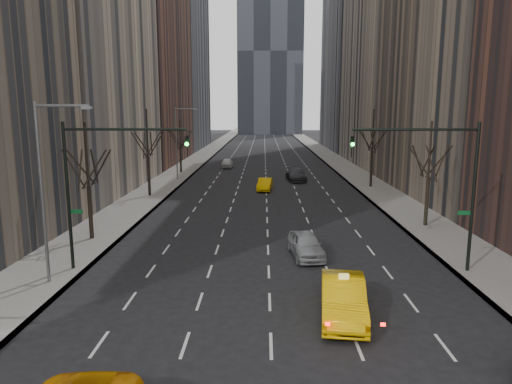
{
  "coord_description": "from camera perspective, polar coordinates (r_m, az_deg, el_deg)",
  "views": [
    {
      "loc": [
        -0.3,
        -11.86,
        8.7
      ],
      "look_at": [
        -0.79,
        17.3,
        3.5
      ],
      "focal_mm": 32.0,
      "sensor_mm": 36.0,
      "label": 1
    }
  ],
  "objects": [
    {
      "name": "bld_left_deep",
      "position": [
        111.96,
        -10.68,
        20.91
      ],
      "size": [
        14.0,
        30.0,
        60.0
      ],
      "primitive_type": "cube",
      "color": "slate",
      "rests_on": "ground"
    },
    {
      "name": "far_car_white",
      "position": [
        70.76,
        -3.64,
        3.62
      ],
      "size": [
        1.77,
        4.27,
        1.45
      ],
      "primitive_type": "imported",
      "rotation": [
        0.0,
        0.0,
        -0.01
      ],
      "color": "silver",
      "rests_on": "ground"
    },
    {
      "name": "tree_lw_d",
      "position": [
        65.12,
        -9.43,
        5.45
      ],
      "size": [
        3.36,
        3.5,
        7.36
      ],
      "color": "black",
      "rests_on": "ground"
    },
    {
      "name": "bld_right_far",
      "position": [
        80.59,
        17.9,
        21.32
      ],
      "size": [
        14.0,
        28.0,
        50.0
      ],
      "primitive_type": "cube",
      "color": "#BCA890",
      "rests_on": "ground"
    },
    {
      "name": "taxi_sedan",
      "position": [
        20.26,
        10.83,
        -12.87
      ],
      "size": [
        2.4,
        5.35,
        1.7
      ],
      "primitive_type": "imported",
      "rotation": [
        0.0,
        0.0,
        -0.12
      ],
      "color": "#F0B505",
      "rests_on": "ground"
    },
    {
      "name": "tree_lw_b",
      "position": [
        32.45,
        -20.19,
        0.65
      ],
      "size": [
        3.36,
        3.5,
        7.82
      ],
      "color": "black",
      "rests_on": "ground"
    },
    {
      "name": "far_taxi",
      "position": [
        50.48,
        1.13,
        0.97
      ],
      "size": [
        1.88,
        4.26,
        1.36
      ],
      "primitive_type": "imported",
      "rotation": [
        0.0,
        0.0,
        -0.11
      ],
      "color": "#FFC105",
      "rests_on": "ground"
    },
    {
      "name": "streetlight_near",
      "position": [
        24.46,
        -24.59,
        1.95
      ],
      "size": [
        2.83,
        0.22,
        9.0
      ],
      "color": "slate",
      "rests_on": "ground"
    },
    {
      "name": "streetlight_far",
      "position": [
        57.91,
        -9.6,
        6.92
      ],
      "size": [
        2.83,
        0.22,
        9.0
      ],
      "color": "slate",
      "rests_on": "ground"
    },
    {
      "name": "tree_lw_c",
      "position": [
        47.55,
        -13.32,
        4.21
      ],
      "size": [
        3.36,
        3.5,
        8.74
      ],
      "color": "black",
      "rests_on": "ground"
    },
    {
      "name": "far_suv_grey",
      "position": [
        57.86,
        5.03,
        2.2
      ],
      "size": [
        2.6,
        5.49,
        1.55
      ],
      "primitive_type": "imported",
      "rotation": [
        0.0,
        0.0,
        0.08
      ],
      "color": "#303035",
      "rests_on": "ground"
    },
    {
      "name": "sidewalk_right",
      "position": [
        83.26,
        9.65,
        4.02
      ],
      "size": [
        4.5,
        320.0,
        0.15
      ],
      "primitive_type": "cube",
      "color": "slate",
      "rests_on": "ground"
    },
    {
      "name": "bld_right_deep",
      "position": [
        110.93,
        13.12,
        20.41
      ],
      "size": [
        14.0,
        30.0,
        58.0
      ],
      "primitive_type": "cube",
      "color": "slate",
      "rests_on": "ground"
    },
    {
      "name": "traffic_mast_right",
      "position": [
        25.84,
        22.32,
        2.21
      ],
      "size": [
        6.69,
        0.39,
        8.0
      ],
      "color": "black",
      "rests_on": "ground"
    },
    {
      "name": "traffic_mast_left",
      "position": [
        25.63,
        -19.16,
        2.35
      ],
      "size": [
        6.69,
        0.39,
        8.0
      ],
      "color": "black",
      "rests_on": "ground"
    },
    {
      "name": "sidewalk_left",
      "position": [
        83.17,
        -7.32,
        4.08
      ],
      "size": [
        4.5,
        320.0,
        0.15
      ],
      "primitive_type": "cube",
      "color": "slate",
      "rests_on": "ground"
    },
    {
      "name": "tree_rw_b",
      "position": [
        36.36,
        20.73,
        1.58
      ],
      "size": [
        3.36,
        3.5,
        7.82
      ],
      "color": "black",
      "rests_on": "ground"
    },
    {
      "name": "tree_rw_c",
      "position": [
        53.5,
        14.3,
        4.8
      ],
      "size": [
        3.36,
        3.5,
        8.74
      ],
      "color": "black",
      "rests_on": "ground"
    },
    {
      "name": "silver_sedan_ahead",
      "position": [
        27.85,
        6.26,
        -6.55
      ],
      "size": [
        2.29,
        4.55,
        1.49
      ],
      "primitive_type": "imported",
      "rotation": [
        0.0,
        0.0,
        0.13
      ],
      "color": "gray",
      "rests_on": "ground"
    },
    {
      "name": "bld_left_far",
      "position": [
        81.78,
        -14.92,
        19.15
      ],
      "size": [
        14.0,
        28.0,
        44.0
      ],
      "primitive_type": "cube",
      "color": "brown",
      "rests_on": "ground"
    }
  ]
}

